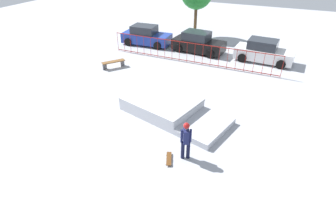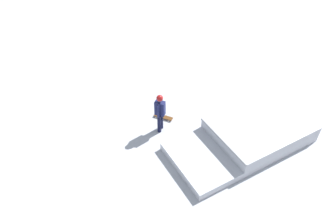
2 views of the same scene
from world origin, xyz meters
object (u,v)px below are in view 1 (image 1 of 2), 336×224
(skateboard, at_px, (169,159))
(parked_car_black, at_px, (198,43))
(skate_ramp, at_px, (169,108))
(parked_car_blue, at_px, (146,36))
(skater, at_px, (186,138))
(park_bench, at_px, (114,63))
(parked_car_white, at_px, (264,52))

(skateboard, distance_m, parked_car_black, 12.97)
(skate_ramp, xyz_separation_m, parked_car_blue, (-6.19, 9.36, 0.41))
(skater, distance_m, park_bench, 10.41)
(skateboard, height_order, parked_car_white, parked_car_white)
(park_bench, relative_size, parked_car_blue, 0.36)
(parked_car_black, bearing_deg, skater, -68.38)
(skate_ramp, bearing_deg, skateboard, -51.35)
(skater, bearing_deg, parked_car_blue, -172.80)
(parked_car_white, bearing_deg, parked_car_blue, -175.98)
(park_bench, bearing_deg, skate_ramp, -33.57)
(parked_car_blue, bearing_deg, parked_car_black, -2.25)
(skateboard, relative_size, parked_car_black, 0.19)
(parked_car_blue, relative_size, parked_car_black, 0.98)
(skate_ramp, height_order, parked_car_blue, parked_car_blue)
(parked_car_blue, bearing_deg, park_bench, -89.90)
(skate_ramp, relative_size, parked_car_white, 1.40)
(skateboard, distance_m, park_bench, 10.25)
(skateboard, bearing_deg, parked_car_blue, -170.94)
(skate_ramp, xyz_separation_m, parked_car_black, (-1.55, 9.39, 0.41))
(park_bench, distance_m, parked_car_blue, 5.45)
(park_bench, height_order, parked_car_blue, parked_car_blue)
(skater, xyz_separation_m, skateboard, (-0.55, -0.40, -0.93))
(skater, xyz_separation_m, parked_car_blue, (-8.16, 12.17, -0.28))
(skateboard, distance_m, parked_car_blue, 14.71)
(skateboard, bearing_deg, parked_car_black, 171.16)
(parked_car_blue, height_order, parked_car_black, same)
(skater, relative_size, skateboard, 2.11)
(skater, bearing_deg, parked_car_black, 169.48)
(skateboard, xyz_separation_m, parked_car_blue, (-7.61, 12.57, 0.65))
(parked_car_blue, bearing_deg, skate_ramp, -59.17)
(skateboard, bearing_deg, skate_ramp, -178.27)
(parked_car_blue, bearing_deg, skateboard, -61.46)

